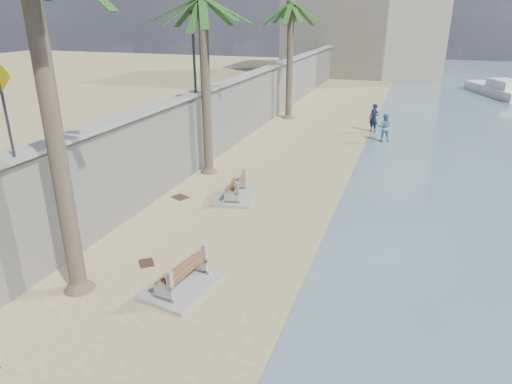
# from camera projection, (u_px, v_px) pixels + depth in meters

# --- Properties ---
(ground_plane) EXTENTS (140.00, 140.00, 0.00)m
(ground_plane) POSITION_uv_depth(u_px,v_px,m) (173.00, 358.00, 9.87)
(ground_plane) COLOR tan
(seawall) EXTENTS (0.45, 70.00, 3.50)m
(seawall) POSITION_uv_depth(u_px,v_px,m) (252.00, 103.00, 28.42)
(seawall) COLOR gray
(seawall) RESTS_ON ground_plane
(wall_cap) EXTENTS (0.80, 70.00, 0.12)m
(wall_cap) POSITION_uv_depth(u_px,v_px,m) (252.00, 73.00, 27.76)
(wall_cap) COLOR gray
(wall_cap) RESTS_ON seawall
(end_building) EXTENTS (18.00, 12.00, 14.00)m
(end_building) POSITION_uv_depth(u_px,v_px,m) (367.00, 13.00, 53.72)
(end_building) COLOR #B7AA93
(end_building) RESTS_ON ground_plane
(bench_near) EXTENTS (1.78, 2.35, 0.90)m
(bench_near) POSITION_uv_depth(u_px,v_px,m) (182.00, 275.00, 12.24)
(bench_near) COLOR gray
(bench_near) RESTS_ON ground_plane
(bench_far) EXTENTS (1.82, 2.37, 0.90)m
(bench_far) POSITION_uv_depth(u_px,v_px,m) (235.00, 189.00, 18.29)
(bench_far) COLOR gray
(bench_far) RESTS_ON ground_plane
(palm_mid) EXTENTS (5.00, 5.00, 8.44)m
(palm_mid) POSITION_uv_depth(u_px,v_px,m) (202.00, 1.00, 18.68)
(palm_mid) COLOR brown
(palm_mid) RESTS_ON ground_plane
(palm_back) EXTENTS (5.00, 5.00, 8.47)m
(palm_back) POSITION_uv_depth(u_px,v_px,m) (291.00, 5.00, 29.74)
(palm_back) COLOR brown
(palm_back) RESTS_ON ground_plane
(pedestrian_sign) EXTENTS (0.78, 0.07, 2.40)m
(pedestrian_sign) POSITION_uv_depth(u_px,v_px,m) (2.00, 95.00, 10.82)
(pedestrian_sign) COLOR #2D2D33
(pedestrian_sign) RESTS_ON wall_cap
(streetlight) EXTENTS (0.28, 0.28, 5.12)m
(streetlight) POSITION_uv_depth(u_px,v_px,m) (192.00, 21.00, 19.55)
(streetlight) COLOR #2D2D33
(streetlight) RESTS_ON wall_cap
(person_a) EXTENTS (0.89, 0.81, 2.04)m
(person_a) POSITION_uv_depth(u_px,v_px,m) (374.00, 116.00, 28.25)
(person_a) COLOR #131A35
(person_a) RESTS_ON ground_plane
(person_b) EXTENTS (0.93, 0.75, 1.82)m
(person_b) POSITION_uv_depth(u_px,v_px,m) (384.00, 126.00, 26.26)
(person_b) COLOR teal
(person_b) RESTS_ON ground_plane
(yacht_far) EXTENTS (5.18, 8.80, 1.50)m
(yacht_far) POSITION_uv_depth(u_px,v_px,m) (498.00, 91.00, 41.46)
(yacht_far) COLOR silver
(yacht_far) RESTS_ON bay_water
(debris_c) EXTENTS (0.77, 0.72, 0.03)m
(debris_c) POSITION_uv_depth(u_px,v_px,m) (180.00, 197.00, 18.47)
(debris_c) COLOR #382616
(debris_c) RESTS_ON ground_plane
(debris_d) EXTENTS (0.64, 0.65, 0.03)m
(debris_d) POSITION_uv_depth(u_px,v_px,m) (147.00, 263.00, 13.60)
(debris_d) COLOR #382616
(debris_d) RESTS_ON ground_plane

